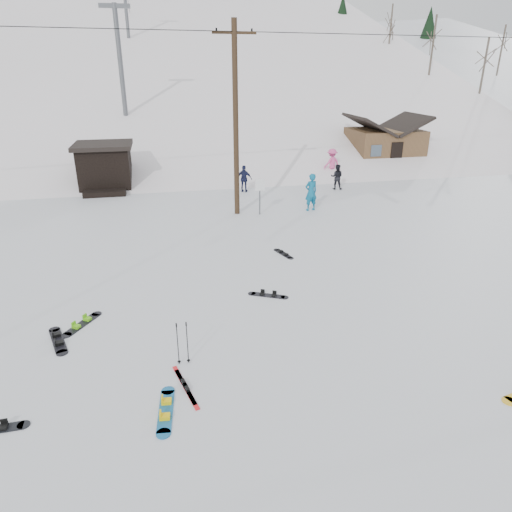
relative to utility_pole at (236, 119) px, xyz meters
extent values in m
plane|color=silver|center=(-2.00, -14.00, -4.68)|extent=(200.00, 200.00, 0.00)
cube|color=white|center=(-2.00, 41.00, -16.68)|extent=(60.00, 85.24, 65.97)
cube|color=silver|center=(36.00, 36.00, -15.68)|extent=(45.66, 93.98, 54.59)
cylinder|color=#3A2819|center=(0.00, 0.00, -0.18)|extent=(0.26, 0.26, 9.00)
cube|color=#3A2819|center=(0.00, 0.00, 3.72)|extent=(2.00, 0.12, 0.12)
cylinder|color=black|center=(0.00, 0.00, 3.84)|extent=(0.08, 0.08, 0.12)
cylinder|color=#595B60|center=(1.10, -0.40, -3.78)|extent=(0.07, 0.07, 1.80)
cube|color=white|center=(1.10, -0.44, -3.13)|extent=(0.50, 0.04, 0.60)
cube|color=black|center=(-7.00, 7.00, -3.43)|extent=(3.00, 3.00, 2.50)
cube|color=black|center=(-7.00, 7.00, -2.06)|extent=(3.40, 3.40, 0.25)
cube|color=black|center=(-7.00, 5.20, -4.53)|extent=(2.40, 1.20, 0.30)
cylinder|color=#595B60|center=(-6.00, 16.00, 2.57)|extent=(0.36, 0.36, 8.00)
cube|color=#595B60|center=(-6.00, 16.00, 6.37)|extent=(2.20, 0.30, 0.30)
cylinder|color=#595B60|center=(-6.00, 36.00, 9.07)|extent=(0.36, 0.36, 8.00)
cube|color=brown|center=(13.00, 10.00, -3.33)|extent=(5.00, 4.00, 2.70)
cube|color=black|center=(11.65, 10.00, -1.63)|extent=(2.69, 4.40, 1.43)
cube|color=black|center=(14.35, 10.00, -1.63)|extent=(2.69, 4.40, 1.43)
cube|color=black|center=(13.00, 7.98, -3.58)|extent=(0.90, 0.06, 1.90)
cube|color=#196BA8|center=(-4.01, -14.14, -4.67)|extent=(0.44, 1.37, 0.03)
cylinder|color=#196BA8|center=(-3.94, -13.47, -4.67)|extent=(0.31, 0.31, 0.03)
cylinder|color=#196BA8|center=(-4.08, -14.81, -4.67)|extent=(0.31, 0.31, 0.03)
cube|color=yellow|center=(-3.99, -13.90, -4.61)|extent=(0.24, 0.19, 0.09)
cube|color=yellow|center=(-4.04, -14.38, -4.61)|extent=(0.24, 0.19, 0.09)
cube|color=red|center=(-3.52, -13.48, -4.67)|extent=(0.50, 1.56, 0.02)
cube|color=black|center=(-3.52, -13.48, -4.62)|extent=(0.15, 0.30, 0.07)
cube|color=red|center=(-3.56, -13.32, -4.67)|extent=(0.50, 1.56, 0.02)
cube|color=black|center=(-3.56, -13.32, -4.62)|extent=(0.15, 0.30, 0.07)
cylinder|color=black|center=(-3.63, -12.43, -4.11)|extent=(0.02, 0.02, 1.14)
cylinder|color=black|center=(-3.63, -12.43, -4.62)|extent=(0.09, 0.09, 0.01)
cylinder|color=black|center=(-3.63, -12.43, -3.56)|extent=(0.03, 0.03, 0.10)
cylinder|color=black|center=(-3.39, -12.43, -4.11)|extent=(0.02, 0.02, 1.14)
cylinder|color=black|center=(-3.39, -12.43, -4.62)|extent=(0.09, 0.09, 0.01)
cylinder|color=black|center=(-3.39, -12.43, -3.56)|extent=(0.03, 0.03, 0.10)
cylinder|color=black|center=(-6.95, -13.95, -4.67)|extent=(0.27, 0.27, 0.02)
cube|color=black|center=(-7.32, -13.96, -4.62)|extent=(0.15, 0.20, 0.08)
cube|color=black|center=(-6.84, -10.71, -4.67)|extent=(0.71, 1.36, 0.03)
cylinder|color=black|center=(-7.05, -10.08, -4.67)|extent=(0.30, 0.30, 0.03)
cylinder|color=black|center=(-6.63, -11.34, -4.67)|extent=(0.30, 0.30, 0.03)
cube|color=black|center=(-6.91, -10.48, -4.61)|extent=(0.26, 0.22, 0.09)
cube|color=black|center=(-6.76, -10.94, -4.61)|extent=(0.26, 0.22, 0.09)
cube|color=black|center=(-6.31, -9.93, -4.67)|extent=(0.95, 1.23, 0.03)
cylinder|color=black|center=(-5.96, -9.39, -4.67)|extent=(0.29, 0.29, 0.03)
cylinder|color=black|center=(-6.66, -10.46, -4.67)|extent=(0.29, 0.29, 0.03)
cube|color=#64C617|center=(-6.18, -9.73, -4.61)|extent=(0.26, 0.25, 0.08)
cube|color=#64C617|center=(-6.44, -10.12, -4.61)|extent=(0.26, 0.25, 0.08)
cube|color=black|center=(-0.56, -9.28, -4.67)|extent=(1.11, 0.72, 0.02)
cylinder|color=black|center=(-0.06, -9.52, -4.67)|extent=(0.25, 0.25, 0.02)
cylinder|color=black|center=(-1.06, -9.03, -4.67)|extent=(0.25, 0.25, 0.02)
cube|color=black|center=(-0.38, -9.36, -4.62)|extent=(0.20, 0.22, 0.07)
cube|color=black|center=(-0.74, -9.19, -4.62)|extent=(0.20, 0.22, 0.07)
cylinder|color=yellow|center=(3.56, -15.41, -4.67)|extent=(0.31, 0.31, 0.03)
cube|color=black|center=(0.88, -5.87, -4.67)|extent=(0.55, 1.06, 0.02)
cylinder|color=black|center=(0.72, -5.38, -4.67)|extent=(0.24, 0.24, 0.02)
cylinder|color=black|center=(1.05, -6.37, -4.67)|extent=(0.24, 0.24, 0.02)
cube|color=black|center=(0.82, -5.70, -4.63)|extent=(0.20, 0.18, 0.07)
cube|color=black|center=(0.94, -6.05, -4.63)|extent=(0.20, 0.18, 0.07)
imported|color=#0D6086|center=(3.86, -0.24, -3.71)|extent=(0.80, 0.62, 1.95)
imported|color=black|center=(6.84, 3.74, -3.92)|extent=(0.91, 0.83, 1.53)
imported|color=#DB4D8E|center=(7.73, 7.00, -3.72)|extent=(1.41, 1.10, 1.92)
imported|color=#181C3D|center=(1.17, 4.25, -3.88)|extent=(1.02, 0.74, 1.60)
camera|label=1|loc=(-3.71, -22.28, 2.28)|focal=32.00mm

